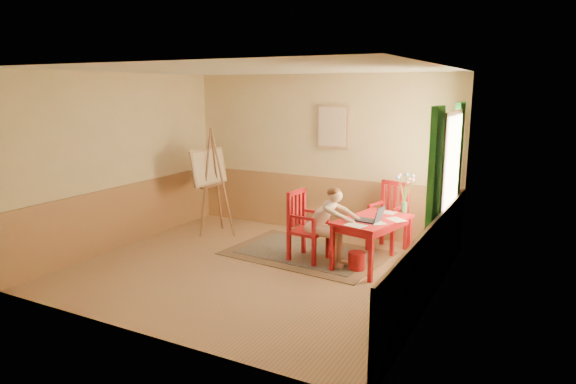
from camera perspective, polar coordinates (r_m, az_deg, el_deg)
The scene contains 14 objects.
room at distance 7.00m, azimuth -3.91°, elevation 2.19°, with size 5.04×4.54×2.84m.
wainscot at distance 7.87m, azimuth -0.78°, elevation -3.43°, with size 5.00×4.50×1.00m.
window at distance 7.19m, azimuth 17.62°, elevation 1.46°, with size 0.12×2.01×2.20m.
wall_portrait at distance 8.78m, azimuth 5.06°, elevation 7.39°, with size 0.60×0.05×0.76m.
rug at distance 7.97m, azimuth 2.11°, elevation -6.93°, with size 2.53×1.80×0.02m.
table at distance 7.35m, azimuth 9.55°, elevation -3.64°, with size 0.96×1.33×0.72m.
chair_left at distance 7.55m, azimuth 2.01°, elevation -3.86°, with size 0.54×0.52×1.06m.
chair_back at distance 8.19m, azimuth 11.42°, elevation -2.73°, with size 0.57×0.59×1.09m.
figure at distance 7.36m, azimuth 4.33°, elevation -3.37°, with size 0.88×0.42×1.17m.
laptop at distance 7.13m, azimuth 9.39°, elevation -2.98°, with size 0.42×0.29×0.23m.
papers at distance 7.26m, azimuth 10.30°, elevation -3.11°, with size 0.73×1.16×0.00m.
vase at distance 7.73m, azimuth 13.14°, elevation -0.26°, with size 0.26×0.30×0.60m.
wastebasket at distance 7.31m, azimuth 7.79°, elevation -7.76°, with size 0.25×0.25×0.26m, color red.
easel at distance 8.94m, azimuth -8.79°, elevation 2.34°, with size 0.65×0.84×1.89m.
Camera 1 is at (3.63, -5.88, 2.56)m, focal length 31.36 mm.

